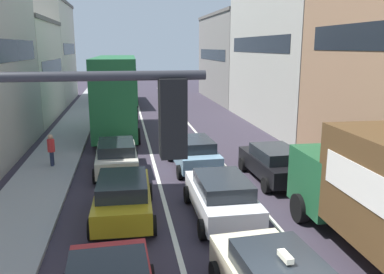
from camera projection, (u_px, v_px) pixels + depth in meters
sidewalk_left at (68, 137)px, 25.30m from camera, size 2.60×64.00×0.14m
lane_stripe_left at (146, 135)px, 26.14m from camera, size 0.16×60.00×0.01m
lane_stripe_right at (197, 133)px, 26.70m from camera, size 0.16×60.00×0.01m
building_row_right at (309, 53)px, 27.82m from camera, size 7.20×43.90×11.36m
sedan_centre_lane_second at (221, 196)px, 13.32m from camera, size 2.07×4.31×1.49m
wagon_left_lane_second at (123, 196)px, 13.30m from camera, size 2.15×4.34×1.49m
hatchback_centre_lane_third at (194, 152)px, 18.81m from camera, size 2.19×4.36×1.49m
sedan_left_lane_third at (117, 156)px, 18.22m from camera, size 2.13×4.33×1.49m
sedan_right_lane_behind_truck at (274, 163)px, 17.13m from camera, size 2.16×4.35×1.49m
bus_mid_queue_primary at (116, 92)px, 25.82m from camera, size 2.97×10.55×5.06m
bus_far_queue_secondary at (121, 87)px, 40.12m from camera, size 3.09×10.58×2.90m
pedestrian_near_kerb at (51, 149)px, 18.81m from camera, size 0.34×0.54×1.66m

